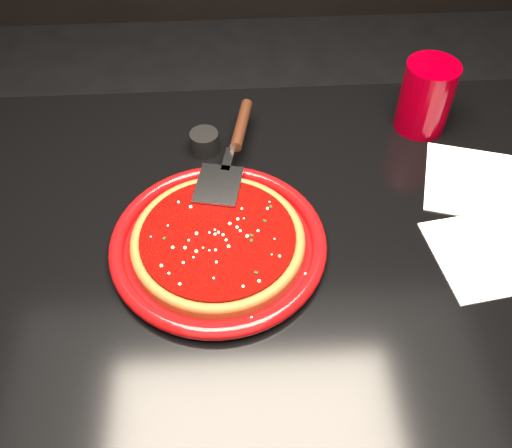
{
  "coord_description": "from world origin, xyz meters",
  "views": [
    {
      "loc": [
        -0.04,
        -0.56,
        1.45
      ],
      "look_at": [
        -0.0,
        0.02,
        0.77
      ],
      "focal_mm": 40.0,
      "sensor_mm": 36.0,
      "label": 1
    }
  ],
  "objects_px": {
    "pizza_server": "(232,151)",
    "ramekin": "(205,142)",
    "plate": "(218,244)",
    "cup": "(426,97)",
    "table": "(257,355)"
  },
  "relations": [
    {
      "from": "pizza_server",
      "to": "ramekin",
      "type": "distance_m",
      "value": 0.07
    },
    {
      "from": "plate",
      "to": "cup",
      "type": "distance_m",
      "value": 0.47
    },
    {
      "from": "table",
      "to": "pizza_server",
      "type": "xyz_separation_m",
      "value": [
        -0.03,
        0.17,
        0.42
      ]
    },
    {
      "from": "table",
      "to": "cup",
      "type": "bearing_deg",
      "value": 39.46
    },
    {
      "from": "plate",
      "to": "pizza_server",
      "type": "xyz_separation_m",
      "value": [
        0.03,
        0.18,
        0.03
      ]
    },
    {
      "from": "plate",
      "to": "pizza_server",
      "type": "distance_m",
      "value": 0.18
    },
    {
      "from": "table",
      "to": "ramekin",
      "type": "xyz_separation_m",
      "value": [
        -0.08,
        0.22,
        0.39
      ]
    },
    {
      "from": "plate",
      "to": "cup",
      "type": "bearing_deg",
      "value": 35.72
    },
    {
      "from": "plate",
      "to": "cup",
      "type": "relative_size",
      "value": 2.53
    },
    {
      "from": "pizza_server",
      "to": "table",
      "type": "bearing_deg",
      "value": -66.8
    },
    {
      "from": "pizza_server",
      "to": "ramekin",
      "type": "xyz_separation_m",
      "value": [
        -0.05,
        0.05,
        -0.02
      ]
    },
    {
      "from": "cup",
      "to": "table",
      "type": "bearing_deg",
      "value": -140.54
    },
    {
      "from": "table",
      "to": "cup",
      "type": "distance_m",
      "value": 0.61
    },
    {
      "from": "pizza_server",
      "to": "ramekin",
      "type": "height_order",
      "value": "pizza_server"
    },
    {
      "from": "cup",
      "to": "ramekin",
      "type": "distance_m",
      "value": 0.41
    }
  ]
}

